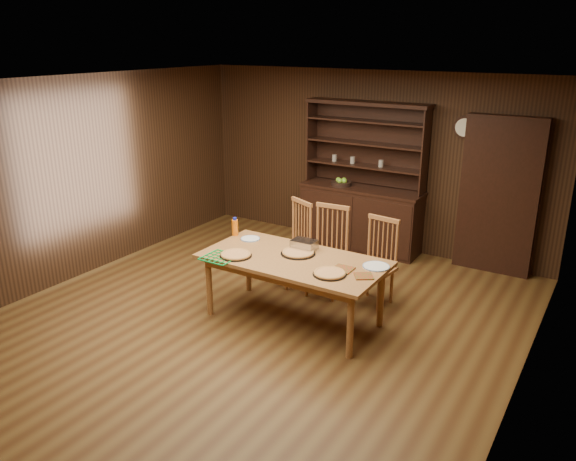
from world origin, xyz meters
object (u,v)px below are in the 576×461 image
Objects in this scene: dining_table at (293,264)px; chair_right at (378,258)px; juice_bottle at (235,227)px; chair_left at (295,239)px; china_hutch at (361,210)px; chair_center at (329,247)px.

chair_right is at bearing 57.06° from dining_table.
chair_right is 4.69× the size of juice_bottle.
chair_left is 4.86× the size of juice_bottle.
dining_table is at bearing -15.30° from juice_bottle.
chair_right is at bearing -59.08° from china_hutch.
juice_bottle is (-1.60, -0.66, 0.30)m from chair_right.
china_hutch is 1.60m from chair_left.
juice_bottle reaches higher than dining_table.
chair_right is (0.63, 0.06, -0.04)m from chair_center.
chair_center is at bearing 91.56° from dining_table.
dining_table is 0.88m from chair_center.
dining_table is (0.35, -2.52, 0.08)m from china_hutch.
dining_table is at bearing -82.15° from china_hutch.
juice_bottle is at bearing -99.68° from chair_left.
dining_table is 1.12m from chair_right.
dining_table is 1.04m from juice_bottle.
chair_center is 0.63m from chair_right.
chair_center is (0.51, -0.06, 0.01)m from chair_left.
juice_bottle is (-0.46, -0.66, 0.28)m from chair_left.
dining_table is at bearing -92.84° from chair_center.
china_hutch is at bearing 73.99° from juice_bottle.
chair_center is at bearing 31.94° from juice_bottle.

